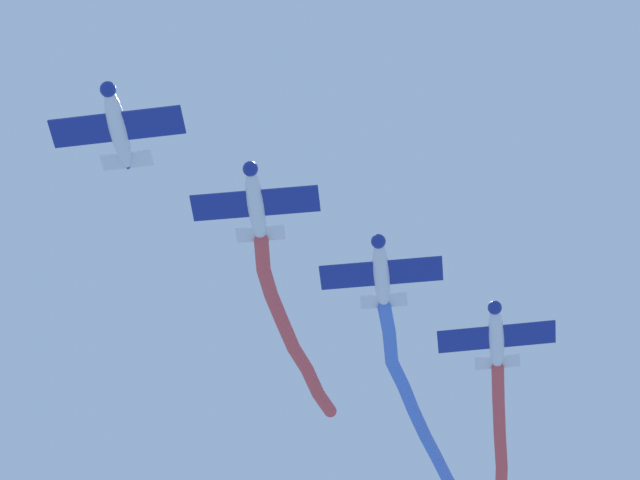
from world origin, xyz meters
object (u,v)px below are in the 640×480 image
(airplane_left_wing, at_px, (256,203))
(airplane_lead, at_px, (118,126))
(airplane_slot, at_px, (496,336))
(airplane_right_wing, at_px, (381,272))

(airplane_left_wing, bearing_deg, airplane_lead, -49.49)
(airplane_lead, height_order, airplane_slot, airplane_slot)
(airplane_lead, xyz_separation_m, airplane_right_wing, (11.66, 14.70, 0.50))
(airplane_left_wing, relative_size, airplane_slot, 1.00)
(airplane_lead, relative_size, airplane_slot, 1.00)
(airplane_lead, bearing_deg, airplane_right_wing, 132.33)
(airplane_lead, bearing_deg, airplane_left_wing, 132.32)
(airplane_slot, bearing_deg, airplane_left_wing, -48.04)
(airplane_lead, relative_size, airplane_left_wing, 1.00)
(airplane_right_wing, relative_size, airplane_slot, 1.00)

